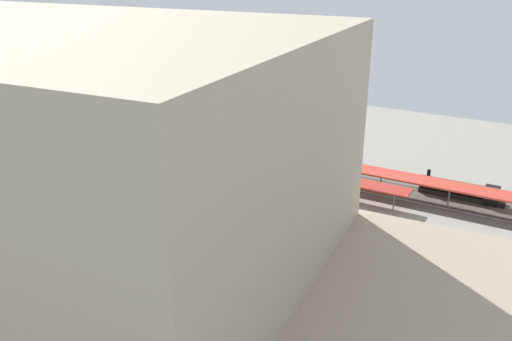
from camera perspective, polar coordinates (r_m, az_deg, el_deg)
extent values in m
plane|color=gray|center=(100.21, 4.95, -5.11)|extent=(169.34, 169.34, 0.00)
cube|color=#5B544C|center=(117.84, 9.23, -1.06)|extent=(105.86, 14.36, 0.01)
cube|color=#38383D|center=(95.79, 3.56, -6.41)|extent=(105.85, 9.19, 0.01)
cube|color=#9E9EA8|center=(121.10, 9.87, -0.37)|extent=(105.84, 0.31, 0.12)
cube|color=#9E9EA8|center=(119.83, 9.63, -0.60)|extent=(105.84, 0.31, 0.12)
cube|color=#9E9EA8|center=(115.71, 8.81, -1.38)|extent=(105.84, 0.31, 0.12)
cube|color=#9E9EA8|center=(114.47, 8.55, -1.62)|extent=(105.84, 0.31, 0.12)
cube|color=#A82D23|center=(113.80, 1.72, 0.54)|extent=(58.85, 4.51, 0.31)
cylinder|color=slate|center=(105.87, 14.48, -3.08)|extent=(0.30, 0.30, 3.82)
cylinder|color=slate|center=(111.04, 5.73, -1.27)|extent=(0.30, 0.30, 3.82)
cylinder|color=slate|center=(118.64, -2.06, 0.38)|extent=(0.30, 0.30, 3.82)
cylinder|color=slate|center=(128.23, -8.80, 1.79)|extent=(0.30, 0.30, 3.82)
cube|color=#C63D2D|center=(112.27, 13.24, -0.24)|extent=(60.42, 5.06, 0.37)
cylinder|color=slate|center=(110.55, 19.87, -2.59)|extent=(0.30, 0.30, 4.01)
cylinder|color=slate|center=(113.09, 13.14, -1.27)|extent=(0.30, 0.30, 4.01)
cylinder|color=slate|center=(117.16, 6.81, 0.00)|extent=(0.30, 0.30, 4.01)
cylinder|color=slate|center=(122.62, 0.97, 1.16)|extent=(0.30, 0.30, 4.01)
cube|color=black|center=(115.39, 20.98, -2.54)|extent=(16.55, 2.21, 1.00)
cylinder|color=black|center=(114.89, 20.43, -1.63)|extent=(13.81, 2.45, 2.43)
cube|color=black|center=(114.42, 23.77, -2.46)|extent=(2.75, 2.63, 3.61)
cylinder|color=black|center=(114.98, 17.93, -0.25)|extent=(0.70, 0.70, 1.40)
cube|color=black|center=(92.82, 16.64, -8.25)|extent=(3.94, 1.82, 0.30)
cube|color=maroon|center=(92.54, 16.68, -7.93)|extent=(4.69, 1.91, 0.88)
cube|color=#1E2328|center=(92.16, 16.73, -7.51)|extent=(2.64, 1.65, 0.69)
cube|color=black|center=(93.87, 12.23, -7.43)|extent=(3.99, 1.88, 0.30)
cube|color=maroon|center=(93.63, 12.26, -7.16)|extent=(4.74, 1.98, 0.72)
cube|color=#1E2328|center=(93.34, 12.29, -6.83)|extent=(2.68, 1.67, 0.51)
cube|color=black|center=(95.87, 8.26, -6.48)|extent=(3.81, 1.72, 0.30)
cube|color=gray|center=(95.61, 8.28, -6.20)|extent=(4.54, 1.79, 0.78)
cube|color=#1E2328|center=(95.29, 8.30, -5.83)|extent=(2.54, 1.58, 0.61)
cube|color=black|center=(98.30, 4.86, -5.57)|extent=(3.52, 1.87, 0.30)
cube|color=silver|center=(98.03, 4.87, -5.26)|extent=(4.19, 1.95, 0.89)
cube|color=#1E2328|center=(97.71, 4.88, -4.89)|extent=(2.36, 1.70, 0.54)
cube|color=yellow|center=(87.22, -11.75, -3.75)|extent=(41.32, 21.62, 16.51)
cube|color=#ADA89E|center=(83.99, -12.18, 1.46)|extent=(41.93, 22.22, 0.40)
cube|color=gray|center=(108.67, -21.95, -4.14)|extent=(3.60, 3.60, 1.20)
cube|color=yellow|center=(103.62, -23.05, 3.01)|extent=(1.40, 1.40, 29.82)
cube|color=yellow|center=(97.98, -19.05, 11.96)|extent=(20.36, 15.82, 1.20)
cube|color=black|center=(100.82, -2.82, -4.71)|extent=(8.34, 2.45, 0.50)
cube|color=silver|center=(99.57, -2.31, -4.04)|extent=(6.14, 2.63, 2.67)
cube|color=#334C8C|center=(101.72, -4.26, -3.53)|extent=(2.27, 2.53, 2.59)
cube|color=black|center=(101.77, -6.12, -4.55)|extent=(9.42, 2.32, 0.50)
cube|color=silver|center=(100.51, -5.63, -3.90)|extent=(7.18, 2.53, 2.62)
cube|color=#334C8C|center=(103.08, -7.79, -3.41)|extent=(2.28, 2.46, 2.33)
cylinder|color=brown|center=(98.85, -5.86, -4.45)|extent=(0.57, 0.57, 3.36)
sphere|color=#2D7233|center=(97.25, -5.94, -2.46)|extent=(5.98, 5.98, 5.98)
cylinder|color=brown|center=(108.20, -13.63, -2.74)|extent=(0.56, 0.56, 2.81)
sphere|color=#2D7233|center=(106.95, -13.78, -1.19)|extent=(5.06, 5.06, 5.06)
cylinder|color=brown|center=(88.24, 7.66, -8.09)|extent=(0.46, 0.46, 3.05)
sphere|color=#2D7233|center=(86.58, 7.78, -6.10)|extent=(5.53, 5.53, 5.53)
cylinder|color=#333333|center=(100.70, -8.29, -3.46)|extent=(0.16, 0.16, 5.26)
cube|color=black|center=(99.43, -8.38, -1.85)|extent=(0.36, 0.36, 0.90)
sphere|color=red|center=(99.56, -8.48, -1.83)|extent=(0.20, 0.20, 0.20)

